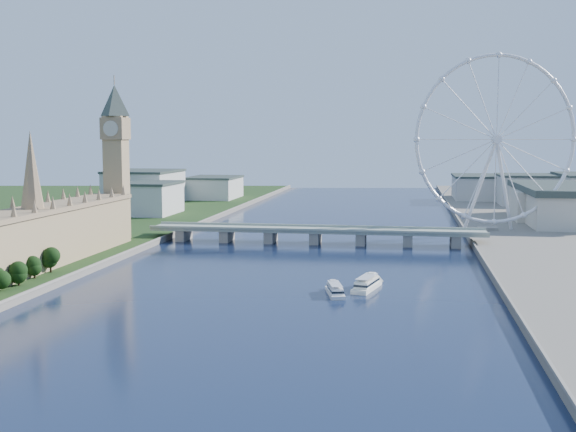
# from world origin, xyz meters

# --- Properties ---
(ground) EXTENTS (2000.00, 2000.00, 0.00)m
(ground) POSITION_xyz_m (0.00, 0.00, 0.00)
(ground) COLOR #192C47
(ground) RESTS_ON ground
(parliament_range) EXTENTS (24.00, 200.00, 70.00)m
(parliament_range) POSITION_xyz_m (-128.00, 170.00, 18.48)
(parliament_range) COLOR tan
(parliament_range) RESTS_ON ground
(big_ben) EXTENTS (20.02, 20.02, 110.00)m
(big_ben) POSITION_xyz_m (-128.00, 278.00, 66.57)
(big_ben) COLOR tan
(big_ben) RESTS_ON ground
(westminster_bridge) EXTENTS (220.00, 22.00, 9.50)m
(westminster_bridge) POSITION_xyz_m (0.00, 300.00, 6.63)
(westminster_bridge) COLOR gray
(westminster_bridge) RESTS_ON ground
(london_eye) EXTENTS (113.60, 39.12, 124.30)m
(london_eye) POSITION_xyz_m (119.98, 355.08, 67.52)
(london_eye) COLOR silver
(london_eye) RESTS_ON ground
(county_hall) EXTENTS (54.00, 144.00, 35.00)m
(county_hall) POSITION_xyz_m (175.00, 430.00, 0.00)
(county_hall) COLOR beige
(county_hall) RESTS_ON ground
(city_skyline) EXTENTS (505.00, 280.00, 32.00)m
(city_skyline) POSITION_xyz_m (39.22, 560.08, 16.96)
(city_skyline) COLOR beige
(city_skyline) RESTS_ON ground
(tour_boat_near) EXTENTS (12.24, 26.20, 5.57)m
(tour_boat_near) POSITION_xyz_m (28.18, 144.77, 0.00)
(tour_boat_near) COLOR silver
(tour_boat_near) RESTS_ON ground
(tour_boat_far) EXTENTS (14.17, 30.58, 6.55)m
(tour_boat_far) POSITION_xyz_m (41.37, 158.83, 0.00)
(tour_boat_far) COLOR white
(tour_boat_far) RESTS_ON ground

